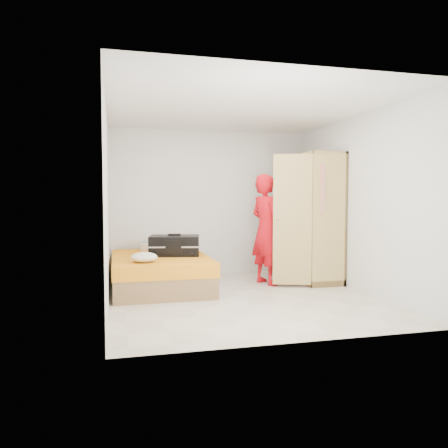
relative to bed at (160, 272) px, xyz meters
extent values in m
plane|color=beige|center=(1.05, -0.89, -0.25)|extent=(4.00, 4.00, 0.00)
plane|color=white|center=(1.05, -0.89, 2.35)|extent=(4.00, 4.00, 0.00)
cube|color=white|center=(1.05, 1.11, 1.05)|extent=(3.60, 0.02, 2.60)
cube|color=white|center=(1.05, -2.89, 1.05)|extent=(3.60, 0.02, 2.60)
cube|color=white|center=(-0.75, -0.89, 1.05)|extent=(0.02, 4.00, 2.60)
cube|color=white|center=(2.85, -0.89, 1.05)|extent=(0.02, 4.00, 2.60)
cube|color=olive|center=(0.00, 0.00, -0.10)|extent=(1.40, 2.00, 0.30)
cube|color=orange|center=(0.00, 0.00, 0.15)|extent=(1.42, 2.02, 0.20)
cube|color=tan|center=(2.82, 0.01, 0.80)|extent=(0.04, 1.20, 2.10)
cube|color=tan|center=(2.55, -0.57, 0.80)|extent=(0.58, 0.04, 2.10)
cube|color=tan|center=(2.55, 0.59, 0.80)|extent=(0.58, 0.04, 2.10)
cube|color=tan|center=(2.55, 0.01, 1.83)|extent=(0.58, 1.20, 0.04)
cube|color=#A28145|center=(2.55, 0.01, -0.20)|extent=(0.58, 1.20, 0.10)
cube|color=tan|center=(2.28, 0.31, 0.80)|extent=(0.04, 0.59, 2.00)
cube|color=tan|center=(1.98, -0.46, 0.80)|extent=(0.57, 0.22, 2.00)
cylinder|color=#B2B2B7|center=(2.55, 0.01, 1.67)|extent=(0.02, 1.10, 0.02)
imported|color=red|center=(1.70, -0.06, 0.63)|extent=(0.62, 0.75, 1.76)
cube|color=black|center=(0.23, 0.03, 0.40)|extent=(0.84, 0.67, 0.30)
cube|color=black|center=(0.23, 0.03, 0.56)|extent=(0.20, 0.09, 0.03)
ellipsoid|color=silver|center=(-0.28, -0.65, 0.32)|extent=(0.36, 0.36, 0.14)
cube|color=silver|center=(0.02, 0.85, 0.30)|extent=(0.55, 0.29, 0.10)
camera|label=1|loc=(-0.65, -6.68, 1.12)|focal=35.00mm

